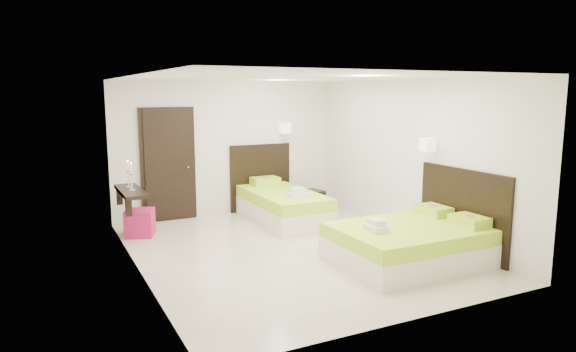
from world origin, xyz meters
name	(u,v)px	position (x,y,z in m)	size (l,w,h in m)	color
floor	(291,250)	(0.00, 0.00, 0.00)	(5.50, 5.50, 0.00)	beige
bed_single	(281,203)	(0.67, 1.75, 0.32)	(1.30, 2.16, 1.78)	beige
bed_double	(413,241)	(1.31, -1.26, 0.30)	(2.05, 1.74, 1.69)	beige
nightstand	(310,201)	(1.49, 2.11, 0.22)	(0.49, 0.43, 0.43)	black
ottoman	(140,223)	(-1.91, 1.84, 0.22)	(0.45, 0.45, 0.45)	#99144A
door	(168,165)	(-1.20, 2.70, 1.05)	(1.02, 0.15, 2.14)	black
console_shelf	(130,192)	(-2.08, 1.60, 0.82)	(0.35, 1.20, 0.78)	black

